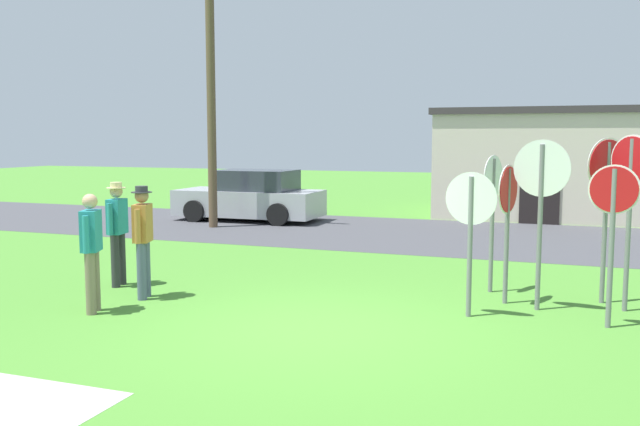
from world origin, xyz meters
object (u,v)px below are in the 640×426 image
Objects in this scene: utility_pole at (210,60)px; stop_sign_rear_left at (607,190)px; person_in_blue at (117,228)px; stop_sign_rear_right at (471,219)px; parked_car_on_street at (251,197)px; person_holding_notes at (91,246)px; stop_sign_leaning_right at (541,193)px; person_with_sunhat at (143,235)px; stop_sign_low_front at (492,200)px; stop_sign_far_back at (508,210)px; stop_sign_nearest at (613,219)px; stop_sign_leaning_left at (630,193)px.

stop_sign_rear_left is (9.78, -5.70, -2.83)m from utility_pole.
utility_pole reaches higher than person_in_blue.
stop_sign_rear_left is at bearing 40.28° from stop_sign_rear_right.
parked_car_on_street is 10.95m from person_holding_notes.
parked_car_on_street is at bearing 136.22° from stop_sign_leaning_right.
utility_pole is at bearing 111.99° from person_with_sunhat.
stop_sign_low_front is 1.09× the size of stop_sign_rear_right.
person_holding_notes is (3.00, -8.83, -3.59)m from utility_pole.
stop_sign_leaning_right is (-0.89, -0.77, -0.02)m from stop_sign_rear_left.
stop_sign_leaning_right is at bearing 21.78° from person_holding_notes.
stop_sign_far_back is 0.97× the size of stop_sign_nearest.
utility_pole is at bearing 138.11° from stop_sign_rear_right.
stop_sign_leaning_right is 6.73m from person_in_blue.
utility_pole is 11.37m from stop_sign_leaning_right.
stop_sign_rear_left is at bearing 41.05° from stop_sign_leaning_right.
parked_car_on_street is 2.49× the size of person_in_blue.
stop_sign_rear_right is 0.82× the size of stop_sign_leaning_right.
stop_sign_nearest is 1.06× the size of stop_sign_rear_right.
utility_pole is at bearing 149.77° from stop_sign_rear_left.
stop_sign_leaning_right is at bearing -50.69° from stop_sign_low_front.
stop_sign_low_front is at bearing 174.10° from stop_sign_rear_left.
stop_sign_low_front reaches higher than person_in_blue.
person_holding_notes is 1.77m from person_in_blue.
stop_sign_far_back is at bearing 153.10° from stop_sign_leaning_right.
person_with_sunhat is (2.88, -9.61, 0.30)m from parked_car_on_street.
stop_sign_low_front is (-1.66, 0.17, -0.23)m from stop_sign_rear_left.
stop_sign_leaning_left is 1.15× the size of stop_sign_low_front.
utility_pole is 2.02× the size of parked_car_on_street.
stop_sign_leaning_left is 1.45× the size of person_with_sunhat.
stop_sign_rear_right reaches higher than person_in_blue.
stop_sign_rear_right is 1.15× the size of person_with_sunhat.
stop_sign_far_back is at bearing 9.15° from person_in_blue.
stop_sign_leaning_left is 1.68m from stop_sign_far_back.
stop_sign_far_back is 0.60m from stop_sign_leaning_right.
person_with_sunhat is at bearing -165.98° from stop_sign_leaning_left.
stop_sign_far_back is at bearing 16.95° from person_with_sunhat.
stop_sign_leaning_left is (9.78, -7.89, 1.01)m from parked_car_on_street.
stop_sign_nearest is at bearing -35.60° from stop_sign_leaning_right.
person_in_blue is (-5.77, -0.04, -0.38)m from stop_sign_rear_right.
utility_pole is 10.29m from stop_sign_low_front.
person_in_blue is (-6.65, -0.76, -0.70)m from stop_sign_leaning_right.
utility_pole is 5.01× the size of person_in_blue.
stop_sign_leaning_right is at bearing 144.40° from stop_sign_nearest.
parked_car_on_street is 1.77× the size of stop_sign_leaning_right.
stop_sign_leaning_left is at bearing 27.78° from stop_sign_rear_right.
stop_sign_rear_left is 1.46× the size of person_holding_notes.
stop_sign_low_front is at bearing 16.14° from person_in_blue.
stop_sign_rear_left reaches higher than parked_car_on_street.
person_holding_notes is (2.71, -10.60, 0.26)m from parked_car_on_street.
stop_sign_leaning_right reaches higher than person_in_blue.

